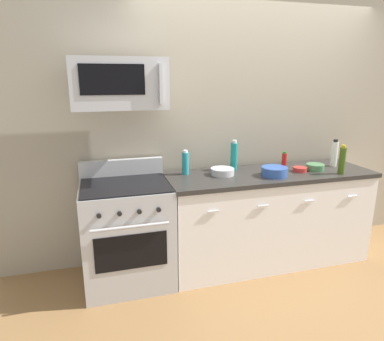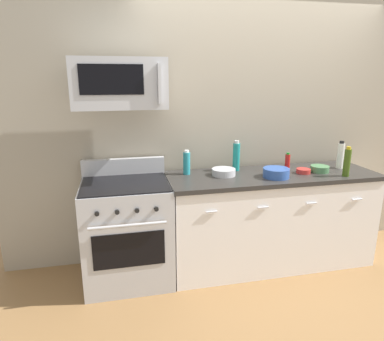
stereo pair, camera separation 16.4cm
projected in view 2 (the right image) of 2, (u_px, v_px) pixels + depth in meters
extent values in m
plane|color=olive|center=(267.00, 261.00, 3.47)|extent=(6.11, 6.11, 0.00)
cube|color=#9E937F|center=(258.00, 123.00, 3.50)|extent=(5.09, 0.10, 2.70)
cube|color=white|center=(270.00, 221.00, 3.35)|extent=(1.97, 0.62, 0.88)
cube|color=#2D2B28|center=(273.00, 176.00, 3.23)|extent=(2.00, 0.65, 0.04)
cube|color=black|center=(280.00, 271.00, 3.19)|extent=(1.97, 0.02, 0.10)
cylinder|color=silver|center=(211.00, 212.00, 2.83)|extent=(0.10, 0.02, 0.02)
cylinder|color=silver|center=(263.00, 207.00, 2.93)|extent=(0.10, 0.02, 0.02)
cylinder|color=silver|center=(311.00, 203.00, 3.02)|extent=(0.10, 0.02, 0.02)
cylinder|color=silver|center=(357.00, 199.00, 3.12)|extent=(0.10, 0.02, 0.02)
cube|color=#B7BABF|center=(128.00, 233.00, 3.06)|extent=(0.76, 0.64, 0.91)
cube|color=black|center=(129.00, 250.00, 2.76)|extent=(0.58, 0.01, 0.30)
cylinder|color=#B7BABF|center=(128.00, 226.00, 2.67)|extent=(0.61, 0.02, 0.02)
cube|color=#B7BABF|center=(124.00, 167.00, 3.19)|extent=(0.76, 0.06, 0.16)
cube|color=black|center=(125.00, 183.00, 2.94)|extent=(0.73, 0.61, 0.01)
cylinder|color=black|center=(97.00, 214.00, 2.61)|extent=(0.04, 0.02, 0.04)
cylinder|color=black|center=(117.00, 212.00, 2.64)|extent=(0.04, 0.02, 0.04)
cylinder|color=black|center=(137.00, 211.00, 2.68)|extent=(0.04, 0.02, 0.04)
cylinder|color=black|center=(156.00, 209.00, 2.71)|extent=(0.04, 0.02, 0.04)
cube|color=#B7BABF|center=(119.00, 83.00, 2.77)|extent=(0.74, 0.40, 0.40)
cube|color=black|center=(112.00, 80.00, 2.55)|extent=(0.48, 0.01, 0.22)
cube|color=#B7BABF|center=(160.00, 84.00, 2.62)|extent=(0.02, 0.04, 0.30)
cylinder|color=silver|center=(340.00, 156.00, 3.39)|extent=(0.07, 0.07, 0.25)
cylinder|color=black|center=(342.00, 142.00, 3.36)|extent=(0.04, 0.04, 0.03)
cylinder|color=teal|center=(187.00, 163.00, 3.18)|extent=(0.07, 0.07, 0.21)
cylinder|color=white|center=(187.00, 151.00, 3.15)|extent=(0.04, 0.04, 0.02)
cylinder|color=#385114|center=(347.00, 163.00, 3.11)|extent=(0.06, 0.06, 0.25)
cylinder|color=#B29919|center=(349.00, 148.00, 3.08)|extent=(0.04, 0.04, 0.03)
cylinder|color=#B21914|center=(287.00, 163.00, 3.28)|extent=(0.05, 0.05, 0.17)
cylinder|color=#19721E|center=(288.00, 154.00, 3.25)|extent=(0.03, 0.03, 0.02)
cylinder|color=#197F7A|center=(236.00, 157.00, 3.31)|extent=(0.07, 0.07, 0.27)
cylinder|color=beige|center=(237.00, 142.00, 3.27)|extent=(0.04, 0.04, 0.03)
cylinder|color=#B2B5BA|center=(224.00, 172.00, 3.17)|extent=(0.22, 0.22, 0.06)
torus|color=#B2B5BA|center=(224.00, 169.00, 3.16)|extent=(0.22, 0.22, 0.01)
cylinder|color=#B2B5BA|center=(224.00, 175.00, 3.17)|extent=(0.12, 0.12, 0.01)
cylinder|color=#B72D28|center=(303.00, 171.00, 3.24)|extent=(0.13, 0.13, 0.04)
torus|color=#B72D28|center=(304.00, 169.00, 3.23)|extent=(0.13, 0.13, 0.01)
cylinder|color=#B72D28|center=(303.00, 173.00, 3.24)|extent=(0.07, 0.07, 0.01)
cylinder|color=#2D519E|center=(276.00, 173.00, 3.10)|extent=(0.24, 0.24, 0.08)
torus|color=#2D519E|center=(276.00, 169.00, 3.09)|extent=(0.24, 0.24, 0.01)
cylinder|color=#2D519E|center=(276.00, 177.00, 3.11)|extent=(0.13, 0.13, 0.01)
cylinder|color=#477A4C|center=(320.00, 169.00, 3.28)|extent=(0.17, 0.17, 0.06)
torus|color=#477A4C|center=(320.00, 166.00, 3.27)|extent=(0.17, 0.17, 0.01)
cylinder|color=#477A4C|center=(319.00, 171.00, 3.29)|extent=(0.10, 0.10, 0.01)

